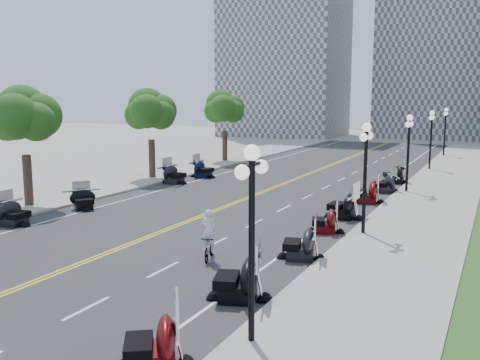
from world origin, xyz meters
The scene contains 48 objects.
ground centered at (0.00, 0.00, 0.00)m, with size 160.00×160.00×0.00m, color gray.
road centered at (0.00, 10.00, 0.00)m, with size 16.00×90.00×0.01m, color #333335.
centerline_yellow_a centered at (-0.12, 10.00, 0.01)m, with size 0.12×90.00×0.00m, color yellow.
centerline_yellow_b centered at (0.12, 10.00, 0.01)m, with size 0.12×90.00×0.00m, color yellow.
edge_line_north centered at (6.40, 10.00, 0.01)m, with size 0.12×90.00×0.00m, color white.
edge_line_south centered at (-6.40, 10.00, 0.01)m, with size 0.12×90.00×0.00m, color white.
lane_dash_4 centered at (3.20, -8.00, 0.01)m, with size 0.12×2.00×0.00m, color white.
lane_dash_5 centered at (3.20, -4.00, 0.01)m, with size 0.12×2.00×0.00m, color white.
lane_dash_6 centered at (3.20, 0.00, 0.01)m, with size 0.12×2.00×0.00m, color white.
lane_dash_7 centered at (3.20, 4.00, 0.01)m, with size 0.12×2.00×0.00m, color white.
lane_dash_8 centered at (3.20, 8.00, 0.01)m, with size 0.12×2.00×0.00m, color white.
lane_dash_9 centered at (3.20, 12.00, 0.01)m, with size 0.12×2.00×0.00m, color white.
lane_dash_10 centered at (3.20, 16.00, 0.01)m, with size 0.12×2.00×0.00m, color white.
lane_dash_11 centered at (3.20, 20.00, 0.01)m, with size 0.12×2.00×0.00m, color white.
lane_dash_12 centered at (3.20, 24.00, 0.01)m, with size 0.12×2.00×0.00m, color white.
lane_dash_13 centered at (3.20, 28.00, 0.01)m, with size 0.12×2.00×0.00m, color white.
lane_dash_14 centered at (3.20, 32.00, 0.01)m, with size 0.12×2.00×0.00m, color white.
lane_dash_15 centered at (3.20, 36.00, 0.01)m, with size 0.12×2.00×0.00m, color white.
lane_dash_16 centered at (3.20, 40.00, 0.01)m, with size 0.12×2.00×0.00m, color white.
lane_dash_17 centered at (3.20, 44.00, 0.01)m, with size 0.12×2.00×0.00m, color white.
lane_dash_18 centered at (3.20, 48.00, 0.01)m, with size 0.12×2.00×0.00m, color white.
lane_dash_19 centered at (3.20, 52.00, 0.01)m, with size 0.12×2.00×0.00m, color white.
sidewalk_north centered at (10.50, 10.00, 0.07)m, with size 5.00×90.00×0.15m, color #9E9991.
sidewalk_south centered at (-10.50, 10.00, 0.07)m, with size 5.00×90.00×0.15m, color #9E9991.
distant_block_a centered at (-18.00, 62.00, 13.00)m, with size 18.00×14.00×26.00m, color gray.
distant_block_b centered at (4.00, 68.00, 15.00)m, with size 16.00×12.00×30.00m, color gray.
street_lamp_1 centered at (8.60, -8.00, 2.60)m, with size 0.50×1.20×4.90m, color black, non-canonical shape.
street_lamp_2 centered at (8.60, 4.00, 2.60)m, with size 0.50×1.20×4.90m, color black, non-canonical shape.
street_lamp_3 centered at (8.60, 16.00, 2.60)m, with size 0.50×1.20×4.90m, color black, non-canonical shape.
street_lamp_4 centered at (8.60, 28.00, 2.60)m, with size 0.50×1.20×4.90m, color black, non-canonical shape.
street_lamp_5 centered at (8.60, 40.00, 2.60)m, with size 0.50×1.20×4.90m, color black, non-canonical shape.
tree_2 centered at (-10.00, 2.00, 4.75)m, with size 4.80×4.80×9.20m, color #235619, non-canonical shape.
tree_3 centered at (-10.00, 14.00, 4.75)m, with size 4.80×4.80×9.20m, color #235619, non-canonical shape.
tree_4 centered at (-10.00, 26.00, 4.75)m, with size 4.80×4.80×9.20m, color #235619, non-canonical shape.
motorcycle_n_3 centered at (7.04, -10.04, 0.71)m, with size 2.02×2.02×1.41m, color #590A0C, non-canonical shape.
motorcycle_n_4 centered at (6.94, -5.39, 0.77)m, with size 2.21×2.21×1.55m, color black, non-canonical shape.
motorcycle_n_5 centered at (7.24, -0.57, 0.70)m, with size 2.01×2.01×1.41m, color black, non-canonical shape.
motorcycle_n_6 centered at (6.87, 3.82, 0.64)m, with size 1.84×1.84×1.29m, color #590A0C, non-canonical shape.
motorcycle_n_7 centered at (6.84, 7.06, 0.77)m, with size 2.21×2.21×1.55m, color black, non-canonical shape.
motorcycle_n_8 centered at (7.01, 11.69, 0.75)m, with size 2.13×2.13×1.49m, color #590A0C, non-canonical shape.
motorcycle_n_9 centered at (7.28, 15.71, 0.68)m, with size 1.95×1.95×1.37m, color black, non-canonical shape.
motorcycle_n_10 centered at (7.10, 19.79, 0.76)m, with size 2.16×2.16×1.51m, color black, non-canonical shape.
motorcycle_s_5 centered at (-7.16, -1.55, 0.69)m, with size 1.98×1.98×1.39m, color black, non-canonical shape.
motorcycle_s_6 centered at (-6.72, 2.83, 0.63)m, with size 1.79×1.79×1.25m, color black, non-canonical shape.
motorcycle_s_8 centered at (-7.13, 12.67, 0.76)m, with size 2.17×2.17×1.52m, color black, non-canonical shape.
motorcycle_s_9 centered at (-6.71, 16.13, 0.75)m, with size 2.14×2.14×1.50m, color black, non-canonical shape.
bicycle centered at (4.12, -2.23, 0.49)m, with size 0.46×1.63×0.98m, color #A51414.
cyclist_rider centered at (4.12, -2.23, 1.81)m, with size 0.60×0.40×1.65m, color silver.
Camera 1 is at (13.93, -19.53, 6.22)m, focal length 40.00 mm.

